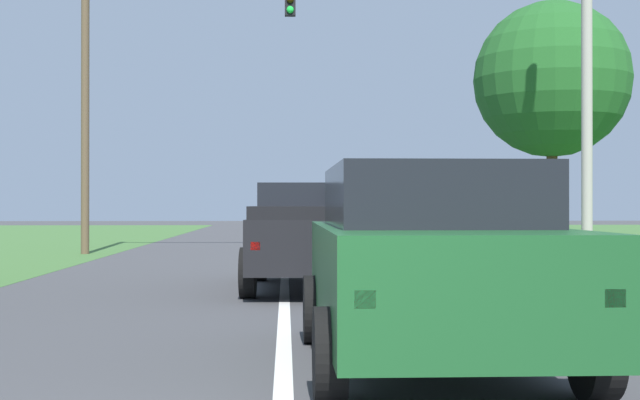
% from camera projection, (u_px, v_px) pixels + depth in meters
% --- Properties ---
extents(ground_plane, '(120.00, 120.00, 0.00)m').
position_uv_depth(ground_plane, '(285.00, 286.00, 15.58)').
color(ground_plane, '#424244').
extents(red_suv_near, '(2.26, 4.53, 1.83)m').
position_uv_depth(red_suv_near, '(430.00, 259.00, 7.91)').
color(red_suv_near, '#194C23').
rests_on(red_suv_near, ground_plane).
extents(pickup_truck_lead, '(2.40, 5.05, 1.83)m').
position_uv_depth(pickup_truck_lead, '(313.00, 234.00, 15.00)').
color(pickup_truck_lead, black).
rests_on(pickup_truck_lead, ground_plane).
extents(traffic_light, '(6.86, 0.40, 8.71)m').
position_uv_depth(traffic_light, '(140.00, 64.00, 25.65)').
color(traffic_light, brown).
rests_on(traffic_light, ground_plane).
extents(keep_moving_sign, '(0.60, 0.09, 2.29)m').
position_uv_depth(keep_moving_sign, '(482.00, 204.00, 25.00)').
color(keep_moving_sign, gray).
rests_on(keep_moving_sign, ground_plane).
extents(oak_tree_right, '(5.18, 5.18, 8.22)m').
position_uv_depth(oak_tree_right, '(552.00, 80.00, 28.76)').
color(oak_tree_right, '#4C351E').
rests_on(oak_tree_right, ground_plane).
extents(crossing_suv_far, '(4.60, 2.20, 1.77)m').
position_uv_depth(crossing_suv_far, '(449.00, 222.00, 26.68)').
color(crossing_suv_far, silver).
rests_on(crossing_suv_far, ground_plane).
extents(utility_pole_right, '(0.28, 0.28, 10.23)m').
position_uv_depth(utility_pole_right, '(587.00, 63.00, 22.23)').
color(utility_pole_right, '#9E998E').
rests_on(utility_pole_right, ground_plane).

